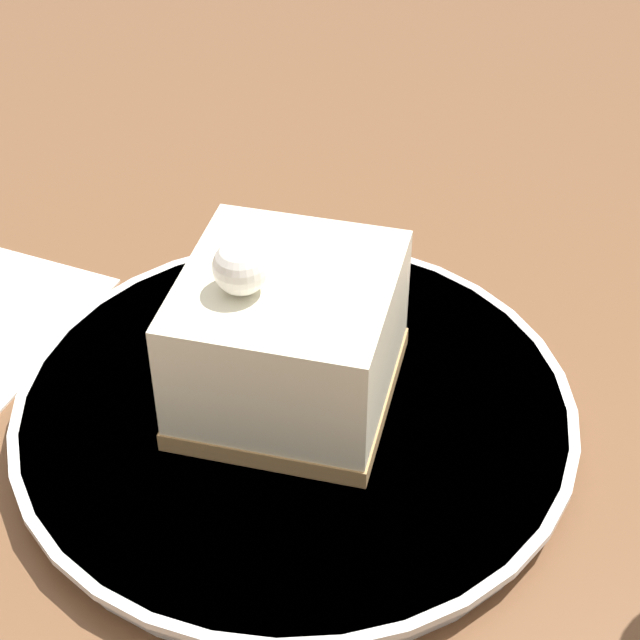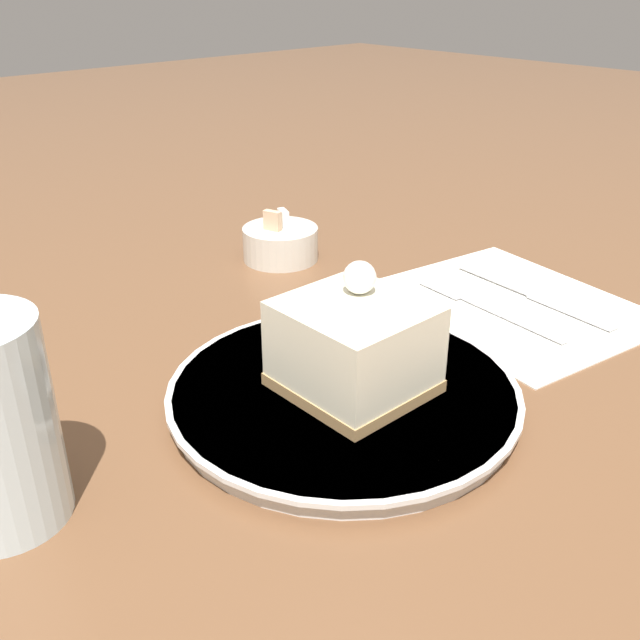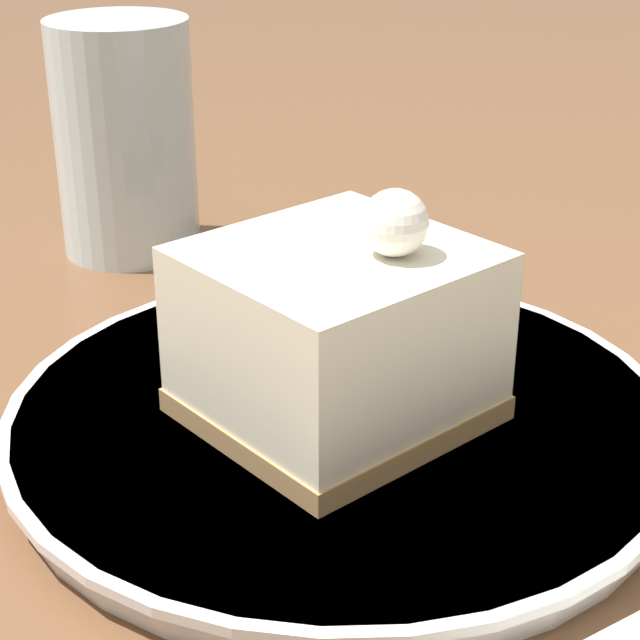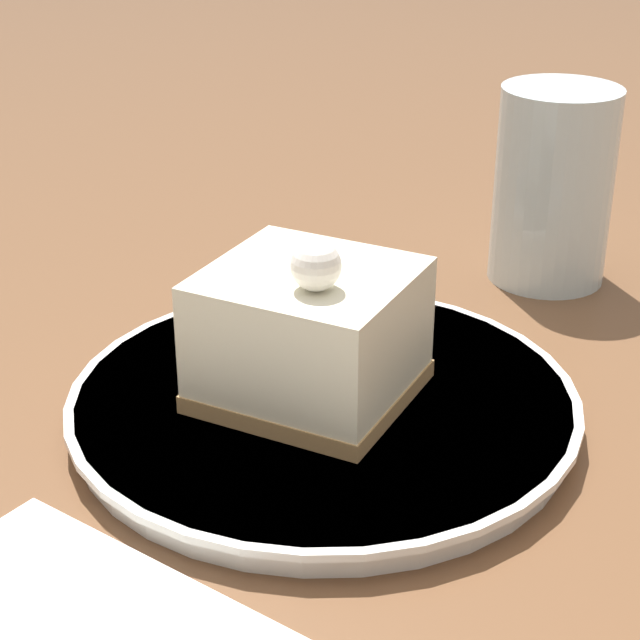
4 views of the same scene
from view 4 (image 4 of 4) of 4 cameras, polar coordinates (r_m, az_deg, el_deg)
ground_plane at (r=0.56m, az=-3.81°, el=-6.30°), size 4.00×4.00×0.00m
plate at (r=0.57m, az=0.18°, el=-4.51°), size 0.27×0.27×0.02m
cake_slice at (r=0.54m, az=-0.58°, el=-0.72°), size 0.10×0.10×0.09m
drinking_glass at (r=0.73m, az=12.34°, el=7.00°), size 0.08×0.08×0.13m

